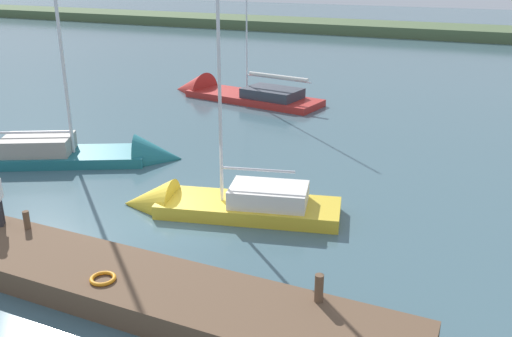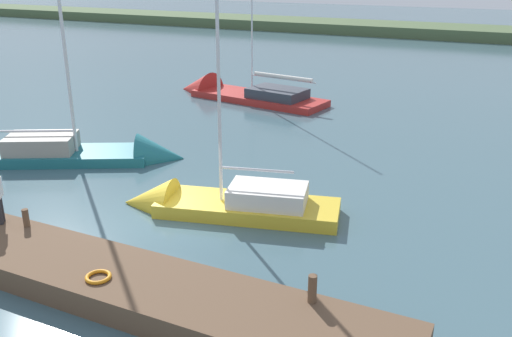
{
  "view_description": "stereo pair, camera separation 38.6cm",
  "coord_description": "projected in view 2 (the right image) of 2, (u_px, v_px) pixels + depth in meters",
  "views": [
    {
      "loc": [
        -9.68,
        14.31,
        8.15
      ],
      "look_at": [
        -1.88,
        -2.75,
        1.16
      ],
      "focal_mm": 39.0,
      "sensor_mm": 36.0,
      "label": 1
    },
    {
      "loc": [
        -10.03,
        14.15,
        8.15
      ],
      "look_at": [
        -1.88,
        -2.75,
        1.16
      ],
      "focal_mm": 39.0,
      "sensor_mm": 36.0,
      "label": 2
    }
  ],
  "objects": [
    {
      "name": "life_ring_buoy",
      "position": [
        98.0,
        277.0,
        13.96
      ],
      "size": [
        0.66,
        0.66,
        0.1
      ],
      "primitive_type": "torus",
      "color": "orange",
      "rests_on": "dock_pier"
    },
    {
      "name": "ground_plane",
      "position": [
        171.0,
        218.0,
        18.87
      ],
      "size": [
        200.0,
        200.0,
        0.0
      ],
      "primitive_type": "plane",
      "color": "#42606B"
    },
    {
      "name": "sailboat_inner_slip",
      "position": [
        232.0,
        95.0,
        35.7
      ],
      "size": [
        10.9,
        4.36,
        12.0
      ],
      "rotation": [
        0.0,
        0.0,
        -0.16
      ],
      "color": "#B22823",
      "rests_on": "ground_plane"
    },
    {
      "name": "sailboat_behind_pier",
      "position": [
        92.0,
        156.0,
        24.29
      ],
      "size": [
        9.43,
        6.41,
        11.81
      ],
      "rotation": [
        0.0,
        0.0,
        3.63
      ],
      "color": "#1E6B75",
      "rests_on": "ground_plane"
    },
    {
      "name": "sailboat_near_dock",
      "position": [
        214.0,
        207.0,
        19.29
      ],
      "size": [
        7.88,
        3.82,
        9.01
      ],
      "rotation": [
        0.0,
        0.0,
        0.25
      ],
      "color": "gold",
      "rests_on": "ground_plane"
    },
    {
      "name": "mooring_post_near",
      "position": [
        312.0,
        289.0,
        12.91
      ],
      "size": [
        0.21,
        0.21,
        0.7
      ],
      "primitive_type": "cylinder",
      "color": "brown",
      "rests_on": "dock_pier"
    },
    {
      "name": "far_shoreline",
      "position": [
        434.0,
        36.0,
        64.98
      ],
      "size": [
        180.0,
        8.0,
        2.4
      ],
      "primitive_type": "cube",
      "color": "#4C603D",
      "rests_on": "ground_plane"
    },
    {
      "name": "mooring_post_far",
      "position": [
        26.0,
        218.0,
        16.64
      ],
      "size": [
        0.19,
        0.19,
        0.56
      ],
      "primitive_type": "cylinder",
      "color": "brown",
      "rests_on": "dock_pier"
    },
    {
      "name": "dock_pier",
      "position": [
        78.0,
        270.0,
        15.0
      ],
      "size": [
        18.24,
        2.51,
        0.67
      ],
      "primitive_type": "cube",
      "color": "brown",
      "rests_on": "ground_plane"
    }
  ]
}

